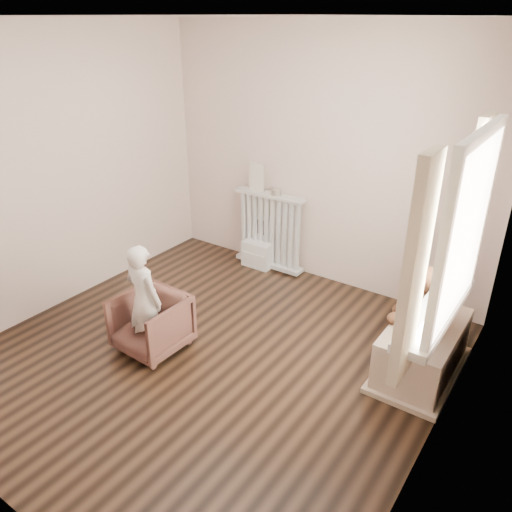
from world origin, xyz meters
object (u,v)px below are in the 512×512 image
Objects in this scene: toy_bench at (422,351)px; teddy_bear at (426,300)px; armchair at (151,323)px; plush_cat at (448,280)px; toy_vanity at (260,243)px; child at (144,300)px; radiator at (269,235)px.

toy_bench is 0.47m from teddy_bear.
plush_cat reaches higher than armchair.
toy_vanity is at bearing 158.27° from toy_bench.
armchair is at bearing -174.80° from plush_cat.
toy_vanity reaches higher than toy_bench.
teddy_bear is at bearing -150.54° from child.
plush_cat is (0.14, -0.26, 0.80)m from toy_bench.
plush_cat is (0.17, -0.23, 0.33)m from teddy_bear.
child is at bearing -87.94° from armchair.
radiator is 2.23m from toy_bench.
child reaches higher than radiator.
teddy_bear reaches higher than toy_vanity.
armchair is 1.07× the size of teddy_bear.
child is 2.28m from toy_bench.
toy_vanity is 0.58× the size of toy_bench.
radiator is at bearing 14.88° from toy_vanity.
teddy_bear is at bearing 111.99° from plush_cat.
radiator is at bearing 93.28° from armchair.
child is 1.89× the size of teddy_bear.
child is (0.00, -0.05, 0.26)m from armchair.
teddy_bear is 2.13× the size of plush_cat.
plush_cat reaches higher than toy_bench.
armchair is (0.04, -1.88, -0.14)m from radiator.
radiator is 0.16m from toy_vanity.
armchair is at bearing -153.58° from toy_bench.
toy_vanity is (-0.11, -0.03, -0.11)m from radiator.
plush_cat is at bearing -25.90° from toy_vanity.
plush_cat reaches higher than radiator.
teddy_bear reaches higher than armchair.
armchair is 2.29× the size of plush_cat.
teddy_bear is (2.12, -0.88, 0.40)m from toy_vanity.
toy_vanity is 1.92m from child.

